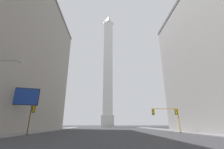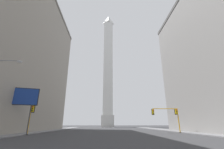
# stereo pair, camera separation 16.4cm
# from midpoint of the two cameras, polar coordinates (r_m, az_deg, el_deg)

# --- Properties ---
(sidewalk_left) EXTENTS (5.00, 108.31, 0.15)m
(sidewalk_left) POSITION_cam_midpoint_polar(r_m,az_deg,el_deg) (36.90, -29.53, -18.74)
(sidewalk_left) COLOR slate
(sidewalk_left) RESTS_ON ground_plane
(sidewalk_right) EXTENTS (5.00, 108.31, 0.15)m
(sidewalk_right) POSITION_cam_midpoint_polar(r_m,az_deg,el_deg) (38.20, 28.08, -18.85)
(sidewalk_right) COLOR slate
(sidewalk_right) RESTS_ON ground_plane
(obelisk) EXTENTS (7.28, 7.28, 76.89)m
(obelisk) POSITION_cam_midpoint_polar(r_m,az_deg,el_deg) (97.63, -1.62, 2.75)
(obelisk) COLOR silver
(obelisk) RESTS_ON ground_plane
(traffic_light_mid_left) EXTENTS (0.78, 0.50, 5.05)m
(traffic_light_mid_left) POSITION_cam_midpoint_polar(r_m,az_deg,el_deg) (30.88, -28.48, -13.29)
(traffic_light_mid_left) COLOR orange
(traffic_light_mid_left) RESTS_ON ground_plane
(traffic_light_mid_right) EXTENTS (5.94, 0.52, 5.07)m
(traffic_light_mid_right) POSITION_cam_midpoint_polar(r_m,az_deg,el_deg) (36.07, 20.77, -13.81)
(traffic_light_mid_right) COLOR orange
(traffic_light_mid_right) RESTS_ON ground_plane
(billboard_sign) EXTENTS (5.92, 1.82, 7.98)m
(billboard_sign) POSITION_cam_midpoint_polar(r_m,az_deg,el_deg) (31.29, -31.74, -7.39)
(billboard_sign) COLOR #3F3F42
(billboard_sign) RESTS_ON ground_plane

